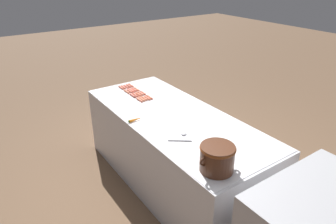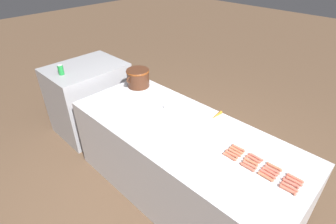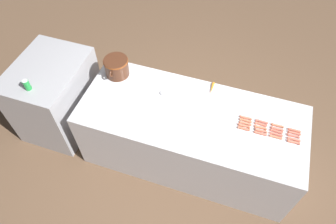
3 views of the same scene
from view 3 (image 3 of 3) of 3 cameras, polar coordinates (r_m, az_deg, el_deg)
name	(u,v)px [view 3 (image 3 of 3)]	position (r m, az deg, el deg)	size (l,w,h in m)	color
ground_plane	(188,154)	(3.91, 3.71, -7.93)	(20.00, 20.00, 0.00)	brown
griddle_counter	(190,136)	(3.54, 4.07, -4.48)	(1.00, 2.39, 0.86)	#BCBCC1
back_cabinet	(56,96)	(4.06, -20.16, 2.85)	(0.99, 0.76, 0.98)	#A0A0A4
hot_dog_0	(294,142)	(3.20, 22.44, -5.23)	(0.03, 0.13, 0.02)	#D2674F
hot_dog_1	(276,137)	(3.17, 19.54, -4.43)	(0.03, 0.13, 0.02)	#CF6D4C
hot_dog_2	(260,133)	(3.15, 16.90, -3.85)	(0.03, 0.13, 0.02)	#CA654E
hot_dog_3	(244,129)	(3.14, 14.01, -3.04)	(0.03, 0.13, 0.02)	#CD694D
hot_dog_4	(294,139)	(3.22, 22.48, -4.71)	(0.02, 0.13, 0.02)	#CC6C56
hot_dog_5	(276,134)	(3.19, 19.62, -3.93)	(0.03, 0.13, 0.02)	#D16451
hot_dog_6	(261,130)	(3.17, 16.99, -3.30)	(0.03, 0.13, 0.02)	#CA6E55
hot_dog_7	(244,126)	(3.16, 14.04, -2.51)	(0.03, 0.13, 0.02)	#D46C4E
hot_dog_8	(293,136)	(3.24, 22.39, -4.13)	(0.03, 0.13, 0.02)	#CE6553
hot_dog_9	(277,131)	(3.22, 19.65, -3.41)	(0.03, 0.13, 0.02)	#D3644F
hot_dog_10	(261,127)	(3.19, 16.94, -2.78)	(0.03, 0.13, 0.02)	#D26F4D
hot_dog_11	(245,123)	(3.18, 14.27, -2.05)	(0.03, 0.13, 0.02)	#D07152
hot_dog_12	(294,133)	(3.27, 22.58, -3.64)	(0.03, 0.13, 0.02)	#D26953
hot_dog_13	(277,129)	(3.24, 19.76, -2.97)	(0.03, 0.13, 0.02)	#D06956
hot_dog_14	(261,124)	(3.22, 17.01, -2.20)	(0.03, 0.13, 0.02)	#D1654E
hot_dog_15	(245,120)	(3.20, 14.30, -1.53)	(0.03, 0.13, 0.02)	#C96F4C
hot_dog_16	(294,130)	(3.29, 22.56, -3.17)	(0.02, 0.13, 0.02)	#D1654E
hot_dog_17	(277,126)	(3.26, 19.81, -2.41)	(0.03, 0.13, 0.02)	#CA6C4C
hot_dog_18	(262,122)	(3.24, 17.14, -1.72)	(0.03, 0.13, 0.02)	#CB6453
hot_dog_19	(246,118)	(3.23, 14.35, -1.04)	(0.03, 0.13, 0.02)	#D2694E
bean_pot	(116,66)	(3.52, -9.62, 8.47)	(0.35, 0.28, 0.22)	#472616
serving_spoon	(161,90)	(3.37, -1.34, 4.10)	(0.24, 0.19, 0.02)	#B7B7BC
carrot	(212,88)	(3.41, 8.23, 4.43)	(0.18, 0.03, 0.03)	orange
soda_can	(27,85)	(3.51, -24.92, 4.64)	(0.07, 0.07, 0.12)	#1E8C38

